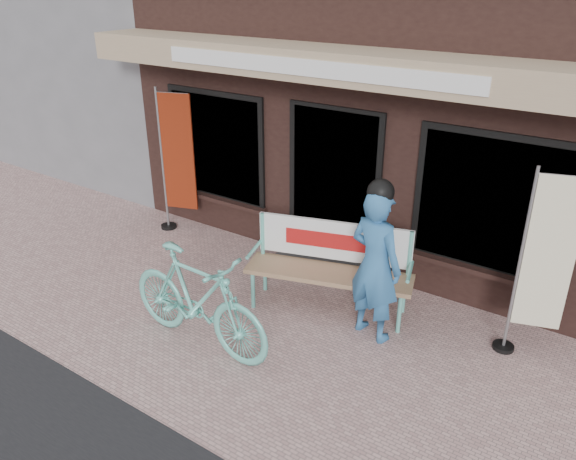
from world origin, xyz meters
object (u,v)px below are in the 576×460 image
Objects in this scene: nobori_cream at (542,264)px; bench at (331,260)px; menu_stand at (378,250)px; person at (375,262)px; bicycle at (197,300)px; nobori_red at (176,160)px.

bench is at bearing 171.87° from nobori_cream.
person is at bearing -47.13° from menu_stand.
nobori_red is (-2.28, 2.07, 0.57)m from bicycle.
person is 0.89× the size of nobori_cream.
bench is at bearing -29.87° from nobori_red.
bicycle is 2.57m from menu_stand.
menu_stand is at bearing -20.07° from bicycle.
person is 0.83× the size of nobori_red.
nobori_cream reaches higher than menu_stand.
nobori_red is 3.32m from menu_stand.
nobori_cream is 2.55× the size of menu_stand.
bench is 0.91× the size of nobori_red.
menu_stand is at bearing 61.86° from bench.
person is 1.36m from menu_stand.
person is at bearing -37.09° from bench.
person reaches higher than bench.
bench is 1.66m from bicycle.
nobori_cream is (2.19, 0.37, 0.45)m from bench.
nobori_cream is 2.18m from menu_stand.
person is at bearing -31.57° from nobori_red.
person is 2.27× the size of menu_stand.
nobori_red reaches higher than bench.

